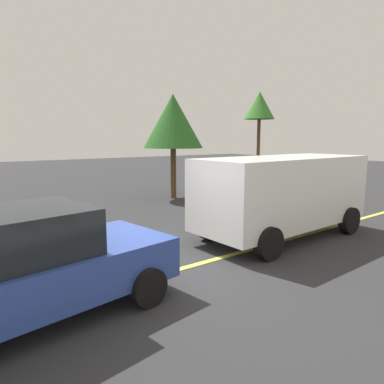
{
  "coord_description": "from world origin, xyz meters",
  "views": [
    {
      "loc": [
        -3.49,
        -5.6,
        2.69
      ],
      "look_at": [
        1.79,
        1.32,
        1.34
      ],
      "focal_mm": 32.35,
      "sensor_mm": 36.0,
      "label": 1
    }
  ],
  "objects_px": {
    "car_blue_behind_van": "(25,266)",
    "tree_centre_verge": "(259,107)",
    "tree_left_verge": "(173,122)",
    "white_van": "(282,191)"
  },
  "relations": [
    {
      "from": "tree_left_verge",
      "to": "tree_centre_verge",
      "type": "height_order",
      "value": "tree_centre_verge"
    },
    {
      "from": "car_blue_behind_van",
      "to": "tree_centre_verge",
      "type": "distance_m",
      "value": 17.99
    },
    {
      "from": "tree_left_verge",
      "to": "tree_centre_verge",
      "type": "bearing_deg",
      "value": 11.44
    },
    {
      "from": "tree_left_verge",
      "to": "tree_centre_verge",
      "type": "distance_m",
      "value": 7.5
    },
    {
      "from": "white_van",
      "to": "tree_left_verge",
      "type": "distance_m",
      "value": 7.45
    },
    {
      "from": "car_blue_behind_van",
      "to": "tree_left_verge",
      "type": "distance_m",
      "value": 11.21
    },
    {
      "from": "white_van",
      "to": "tree_centre_verge",
      "type": "height_order",
      "value": "tree_centre_verge"
    },
    {
      "from": "car_blue_behind_van",
      "to": "tree_left_verge",
      "type": "bearing_deg",
      "value": 44.19
    },
    {
      "from": "tree_centre_verge",
      "to": "car_blue_behind_van",
      "type": "bearing_deg",
      "value": -148.98
    },
    {
      "from": "tree_left_verge",
      "to": "white_van",
      "type": "bearing_deg",
      "value": -99.72
    }
  ]
}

